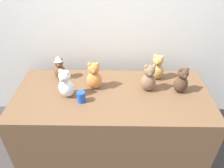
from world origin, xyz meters
TOP-DOWN VIEW (x-y plane):
  - ground_plane at (0.00, 0.00)m, footprint 10.00×10.00m
  - wall_back at (0.00, 0.94)m, footprint 7.00×0.08m
  - display_table at (0.00, 0.25)m, footprint 1.99×0.89m
  - teddy_bear_cocoa at (0.69, 0.30)m, footprint 0.17×0.15m
  - teddy_bear_ginger at (-0.18, 0.35)m, footprint 0.17×0.14m
  - teddy_bear_snow at (-0.45, 0.21)m, footprint 0.19×0.18m
  - teddy_bear_honey at (0.48, 0.54)m, footprint 0.18×0.17m
  - teddy_bear_mocha at (0.37, 0.32)m, footprint 0.16×0.14m
  - teddy_bear_chestnut at (-0.57, 0.52)m, footprint 0.15×0.13m
  - party_cup_blue at (-0.29, 0.12)m, footprint 0.08×0.08m

SIDE VIEW (x-z plane):
  - ground_plane at x=0.00m, z-range 0.00..0.00m
  - display_table at x=0.00m, z-range 0.00..0.78m
  - party_cup_blue at x=-0.29m, z-range 0.78..0.89m
  - teddy_bear_cocoa at x=0.69m, z-range 0.77..1.05m
  - teddy_bear_honey at x=0.48m, z-range 0.77..1.06m
  - teddy_bear_chestnut at x=-0.57m, z-range 0.77..1.06m
  - teddy_bear_mocha at x=0.37m, z-range 0.77..1.07m
  - teddy_bear_snow at x=-0.45m, z-range 0.77..1.07m
  - teddy_bear_ginger at x=-0.18m, z-range 0.77..1.07m
  - wall_back at x=0.00m, z-range 0.00..2.60m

